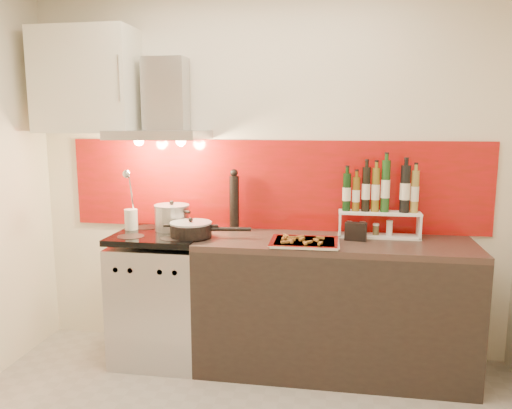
% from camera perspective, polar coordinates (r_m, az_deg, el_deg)
% --- Properties ---
extents(back_wall, '(3.40, 0.02, 2.60)m').
position_cam_1_polar(back_wall, '(3.58, 1.18, 3.53)').
color(back_wall, silver).
rests_on(back_wall, ground).
extents(backsplash, '(3.00, 0.02, 0.64)m').
position_cam_1_polar(backsplash, '(3.57, 1.94, 2.22)').
color(backsplash, maroon).
rests_on(backsplash, back_wall).
extents(range_stove, '(0.60, 0.60, 0.91)m').
position_cam_1_polar(range_stove, '(3.65, -10.71, -10.37)').
color(range_stove, '#B7B7BA').
rests_on(range_stove, ground).
extents(counter, '(1.80, 0.60, 0.90)m').
position_cam_1_polar(counter, '(3.45, 8.82, -11.38)').
color(counter, black).
rests_on(counter, ground).
extents(range_hood, '(0.62, 0.50, 0.61)m').
position_cam_1_polar(range_hood, '(3.57, -10.56, 10.48)').
color(range_hood, '#B7B7BA').
rests_on(range_hood, back_wall).
extents(upper_cabinet, '(0.70, 0.35, 0.72)m').
position_cam_1_polar(upper_cabinet, '(3.79, -18.78, 13.21)').
color(upper_cabinet, '#EBE6CC').
rests_on(upper_cabinet, back_wall).
extents(stock_pot, '(0.25, 0.25, 0.21)m').
position_cam_1_polar(stock_pot, '(3.57, -9.57, -1.45)').
color(stock_pot, '#B7B7BA').
rests_on(stock_pot, range_stove).
extents(saute_pan, '(0.54, 0.28, 0.13)m').
position_cam_1_polar(saute_pan, '(3.36, -7.33, -2.82)').
color(saute_pan, black).
rests_on(saute_pan, range_stove).
extents(utensil_jar, '(0.09, 0.14, 0.44)m').
position_cam_1_polar(utensil_jar, '(3.63, -14.14, -0.92)').
color(utensil_jar, silver).
rests_on(utensil_jar, range_stove).
extents(pepper_mill, '(0.07, 0.07, 0.44)m').
position_cam_1_polar(pepper_mill, '(3.54, -2.51, 0.42)').
color(pepper_mill, black).
rests_on(pepper_mill, counter).
extents(step_shelf, '(0.54, 0.15, 0.52)m').
position_cam_1_polar(step_shelf, '(3.42, 14.00, 0.21)').
color(step_shelf, white).
rests_on(step_shelf, counter).
extents(caddy_box, '(0.15, 0.08, 0.12)m').
position_cam_1_polar(caddy_box, '(3.32, 11.33, -3.04)').
color(caddy_box, black).
rests_on(caddy_box, counter).
extents(baking_tray, '(0.44, 0.34, 0.03)m').
position_cam_1_polar(baking_tray, '(3.18, 5.54, -4.28)').
color(baking_tray, silver).
rests_on(baking_tray, counter).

